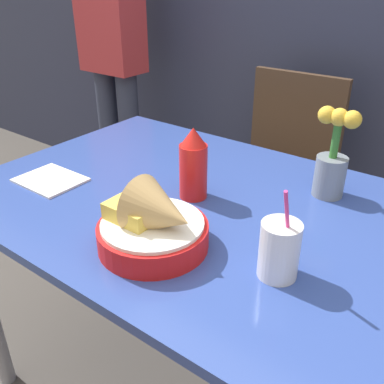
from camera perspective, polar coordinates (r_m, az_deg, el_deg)
The scene contains 8 objects.
dining_table at distance 1.13m, azimuth 1.45°, elevation -5.38°, with size 1.24×0.83×0.73m.
chair_far_window at distance 1.85m, azimuth 12.04°, elevation 3.74°, with size 0.40×0.40×0.88m.
food_basket at distance 0.89m, azimuth -4.92°, elevation -4.43°, with size 0.23×0.23×0.16m.
ketchup_bottle at distance 1.07m, azimuth 0.17°, elevation 3.68°, with size 0.07×0.07×0.19m.
drink_cup at distance 0.83m, azimuth 11.54°, elevation -7.79°, with size 0.08×0.08×0.20m.
flower_vase at distance 1.13m, azimuth 18.21°, elevation 4.10°, with size 0.11×0.08×0.23m.
napkin at distance 1.25m, azimuth -18.36°, elevation 1.55°, with size 0.18×0.14×0.01m.
person_standing at distance 2.30m, azimuth -10.64°, elevation 19.16°, with size 0.32×0.18×1.61m.
Camera 1 is at (0.55, -0.78, 1.26)m, focal length 40.00 mm.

